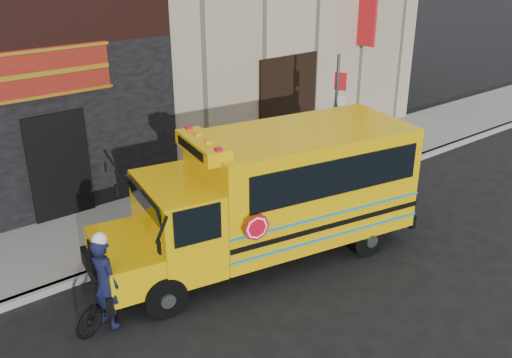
{
  "coord_description": "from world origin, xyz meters",
  "views": [
    {
      "loc": [
        -7.26,
        -7.25,
        6.43
      ],
      "look_at": [
        -0.09,
        1.85,
        1.47
      ],
      "focal_mm": 40.0,
      "sensor_mm": 36.0,
      "label": 1
    }
  ],
  "objects": [
    {
      "name": "school_bus",
      "position": [
        -0.25,
        1.01,
        1.51
      ],
      "size": [
        7.17,
        3.3,
        2.92
      ],
      "color": "black",
      "rests_on": "ground"
    },
    {
      "name": "ground",
      "position": [
        0.0,
        0.0,
        0.0
      ],
      "size": [
        120.0,
        120.0,
        0.0
      ],
      "primitive_type": "plane",
      "color": "black",
      "rests_on": "ground"
    },
    {
      "name": "sign_pole",
      "position": [
        3.33,
        2.78,
        2.0
      ],
      "size": [
        0.14,
        0.3,
        3.67
      ],
      "color": "#434B46",
      "rests_on": "ground"
    },
    {
      "name": "bicycle",
      "position": [
        -4.08,
        1.0,
        0.48
      ],
      "size": [
        1.67,
        0.97,
        0.97
      ],
      "primitive_type": "imported",
      "rotation": [
        0.0,
        0.0,
        1.91
      ],
      "color": "black",
      "rests_on": "ground"
    },
    {
      "name": "cyclist",
      "position": [
        -4.15,
        0.92,
        0.86
      ],
      "size": [
        0.56,
        0.71,
        1.72
      ],
      "primitive_type": "imported",
      "rotation": [
        0.0,
        0.0,
        1.84
      ],
      "color": "black",
      "rests_on": "ground"
    },
    {
      "name": "sidewalk",
      "position": [
        0.0,
        4.1,
        0.07
      ],
      "size": [
        40.0,
        3.0,
        0.15
      ],
      "primitive_type": "cube",
      "color": "gray",
      "rests_on": "ground"
    },
    {
      "name": "curb",
      "position": [
        0.0,
        2.6,
        0.07
      ],
      "size": [
        40.0,
        0.2,
        0.15
      ],
      "primitive_type": "cube",
      "color": "gray",
      "rests_on": "ground"
    }
  ]
}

